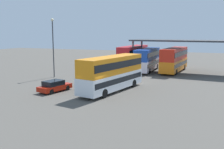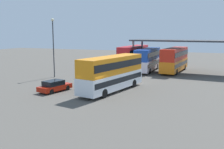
{
  "view_description": "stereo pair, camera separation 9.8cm",
  "coord_description": "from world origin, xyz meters",
  "px_view_note": "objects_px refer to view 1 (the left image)",
  "views": [
    {
      "loc": [
        11.62,
        -24.49,
        6.94
      ],
      "look_at": [
        0.63,
        3.79,
        2.0
      ],
      "focal_mm": 41.75,
      "sensor_mm": 36.0,
      "label": 1
    },
    {
      "loc": [
        11.72,
        -24.45,
        6.94
      ],
      "look_at": [
        0.63,
        3.79,
        2.0
      ],
      "focal_mm": 41.75,
      "sensor_mm": 36.0,
      "label": 2
    }
  ],
  "objects_px": {
    "double_decker_main": "(112,72)",
    "parked_hatchback": "(54,86)",
    "double_decker_near_canopy": "(133,56)",
    "double_decker_far_right": "(174,59)",
    "lamppost_tall": "(53,41)",
    "double_decker_mid_row": "(147,59)"
  },
  "relations": [
    {
      "from": "double_decker_main",
      "to": "parked_hatchback",
      "type": "height_order",
      "value": "double_decker_main"
    },
    {
      "from": "double_decker_mid_row",
      "to": "double_decker_near_canopy",
      "type": "bearing_deg",
      "value": 53.34
    },
    {
      "from": "double_decker_main",
      "to": "double_decker_far_right",
      "type": "bearing_deg",
      "value": -2.81
    },
    {
      "from": "double_decker_far_right",
      "to": "lamppost_tall",
      "type": "bearing_deg",
      "value": 131.75
    },
    {
      "from": "parked_hatchback",
      "to": "double_decker_near_canopy",
      "type": "distance_m",
      "value": 22.8
    },
    {
      "from": "double_decker_far_right",
      "to": "lamppost_tall",
      "type": "relative_size",
      "value": 1.2
    },
    {
      "from": "parked_hatchback",
      "to": "double_decker_mid_row",
      "type": "relative_size",
      "value": 0.43
    },
    {
      "from": "double_decker_near_canopy",
      "to": "lamppost_tall",
      "type": "distance_m",
      "value": 16.75
    },
    {
      "from": "double_decker_main",
      "to": "double_decker_mid_row",
      "type": "bearing_deg",
      "value": 11.54
    },
    {
      "from": "parked_hatchback",
      "to": "double_decker_far_right",
      "type": "relative_size",
      "value": 0.41
    },
    {
      "from": "parked_hatchback",
      "to": "double_decker_main",
      "type": "bearing_deg",
      "value": -52.15
    },
    {
      "from": "double_decker_main",
      "to": "double_decker_far_right",
      "type": "xyz_separation_m",
      "value": [
        4.71,
        18.08,
        0.04
      ]
    },
    {
      "from": "double_decker_far_right",
      "to": "double_decker_near_canopy",
      "type": "bearing_deg",
      "value": 83.36
    },
    {
      "from": "double_decker_mid_row",
      "to": "lamppost_tall",
      "type": "bearing_deg",
      "value": 133.7
    },
    {
      "from": "double_decker_near_canopy",
      "to": "double_decker_mid_row",
      "type": "distance_m",
      "value": 4.22
    },
    {
      "from": "double_decker_far_right",
      "to": "lamppost_tall",
      "type": "distance_m",
      "value": 20.96
    },
    {
      "from": "double_decker_near_canopy",
      "to": "lamppost_tall",
      "type": "height_order",
      "value": "lamppost_tall"
    },
    {
      "from": "parked_hatchback",
      "to": "lamppost_tall",
      "type": "relative_size",
      "value": 0.49
    },
    {
      "from": "parked_hatchback",
      "to": "double_decker_far_right",
      "type": "bearing_deg",
      "value": -13.75
    },
    {
      "from": "double_decker_main",
      "to": "parked_hatchback",
      "type": "distance_m",
      "value": 6.99
    },
    {
      "from": "parked_hatchback",
      "to": "lamppost_tall",
      "type": "height_order",
      "value": "lamppost_tall"
    },
    {
      "from": "double_decker_near_canopy",
      "to": "lamppost_tall",
      "type": "xyz_separation_m",
      "value": [
        -8.65,
        -13.99,
        3.19
      ]
    }
  ]
}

